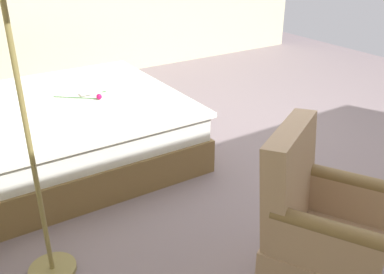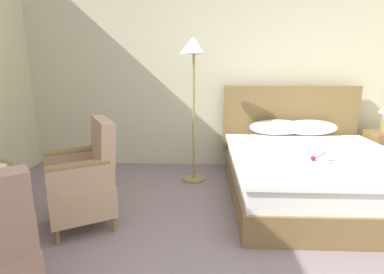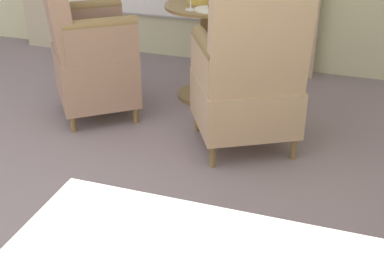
{
  "view_description": "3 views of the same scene",
  "coord_description": "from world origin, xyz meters",
  "px_view_note": "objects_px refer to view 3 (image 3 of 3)",
  "views": [
    {
      "loc": [
        -2.66,
        2.58,
        1.84
      ],
      "look_at": [
        -0.58,
        1.25,
        0.65
      ],
      "focal_mm": 40.0,
      "sensor_mm": 36.0,
      "label": 1
    },
    {
      "loc": [
        -0.43,
        -1.46,
        1.47
      ],
      "look_at": [
        -0.54,
        1.27,
        0.81
      ],
      "focal_mm": 28.0,
      "sensor_mm": 36.0,
      "label": 2
    },
    {
      "loc": [
        1.34,
        1.7,
        1.63
      ],
      "look_at": [
        -0.36,
        1.13,
        0.67
      ],
      "focal_mm": 50.0,
      "sensor_mm": 36.0,
      "label": 3
    }
  ],
  "objects_px": {
    "armchair_by_window": "(248,82)",
    "armchair_facing_bed": "(88,56)",
    "side_table_round": "(205,47)",
    "snack_plate": "(208,9)"
  },
  "relations": [
    {
      "from": "armchair_by_window",
      "to": "armchair_facing_bed",
      "type": "xyz_separation_m",
      "value": [
        -0.14,
        -1.13,
        -0.01
      ]
    },
    {
      "from": "side_table_round",
      "to": "armchair_facing_bed",
      "type": "xyz_separation_m",
      "value": [
        0.53,
        -0.65,
        0.04
      ]
    },
    {
      "from": "snack_plate",
      "to": "side_table_round",
      "type": "bearing_deg",
      "value": -156.23
    },
    {
      "from": "armchair_by_window",
      "to": "armchair_facing_bed",
      "type": "relative_size",
      "value": 1.04
    },
    {
      "from": "armchair_by_window",
      "to": "side_table_round",
      "type": "bearing_deg",
      "value": -144.9
    },
    {
      "from": "snack_plate",
      "to": "armchair_by_window",
      "type": "xyz_separation_m",
      "value": [
        0.53,
        0.41,
        -0.26
      ]
    },
    {
      "from": "snack_plate",
      "to": "armchair_by_window",
      "type": "relative_size",
      "value": 0.18
    },
    {
      "from": "side_table_round",
      "to": "snack_plate",
      "type": "bearing_deg",
      "value": 23.77
    },
    {
      "from": "side_table_round",
      "to": "armchair_facing_bed",
      "type": "relative_size",
      "value": 0.72
    },
    {
      "from": "side_table_round",
      "to": "armchair_by_window",
      "type": "relative_size",
      "value": 0.69
    }
  ]
}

